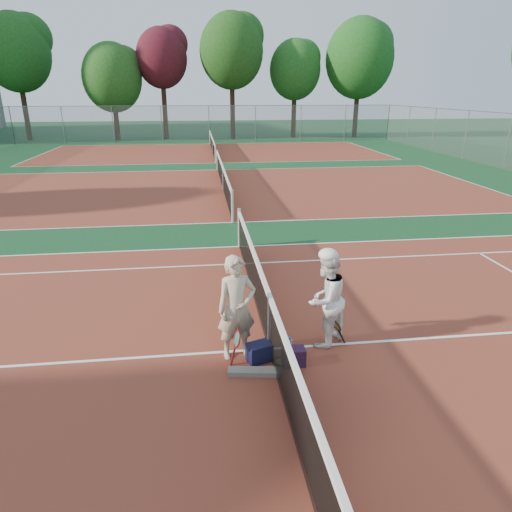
# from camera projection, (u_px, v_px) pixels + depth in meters

# --- Properties ---
(ground) EXTENTS (130.00, 130.00, 0.00)m
(ground) POSITION_uv_depth(u_px,v_px,m) (269.00, 349.00, 7.76)
(ground) COLOR #103B1E
(ground) RESTS_ON ground
(court_main) EXTENTS (23.77, 10.97, 0.01)m
(court_main) POSITION_uv_depth(u_px,v_px,m) (269.00, 349.00, 7.76)
(court_main) COLOR maroon
(court_main) RESTS_ON ground
(court_far_a) EXTENTS (23.77, 10.97, 0.01)m
(court_far_a) POSITION_uv_depth(u_px,v_px,m) (223.00, 190.00, 20.35)
(court_far_a) COLOR maroon
(court_far_a) RESTS_ON ground
(court_far_b) EXTENTS (23.77, 10.97, 0.01)m
(court_far_b) POSITION_uv_depth(u_px,v_px,m) (213.00, 152.00, 32.95)
(court_far_b) COLOR maroon
(court_far_b) RESTS_ON ground
(net_main) EXTENTS (0.10, 10.98, 1.02)m
(net_main) POSITION_uv_depth(u_px,v_px,m) (269.00, 322.00, 7.58)
(net_main) COLOR black
(net_main) RESTS_ON ground
(net_far_a) EXTENTS (0.10, 10.98, 1.02)m
(net_far_a) POSITION_uv_depth(u_px,v_px,m) (223.00, 178.00, 20.18)
(net_far_a) COLOR black
(net_far_a) RESTS_ON ground
(net_far_b) EXTENTS (0.10, 10.98, 1.02)m
(net_far_b) POSITION_uv_depth(u_px,v_px,m) (212.00, 145.00, 32.78)
(net_far_b) COLOR black
(net_far_b) RESTS_ON ground
(fence_back) EXTENTS (32.00, 0.06, 3.00)m
(fence_back) POSITION_uv_depth(u_px,v_px,m) (209.00, 124.00, 38.97)
(fence_back) COLOR slate
(fence_back) RESTS_ON ground
(player_a) EXTENTS (0.71, 0.54, 1.75)m
(player_a) POSITION_uv_depth(u_px,v_px,m) (237.00, 308.00, 7.28)
(player_a) COLOR #BEB093
(player_a) RESTS_ON ground
(player_b) EXTENTS (1.03, 1.01, 1.68)m
(player_b) POSITION_uv_depth(u_px,v_px,m) (326.00, 299.00, 7.66)
(player_b) COLOR white
(player_b) RESTS_ON ground
(racket_red) EXTENTS (0.22, 0.30, 0.59)m
(racket_red) POSITION_uv_depth(u_px,v_px,m) (237.00, 348.00, 7.23)
(racket_red) COLOR maroon
(racket_red) RESTS_ON ground
(racket_black_held) EXTENTS (0.40, 0.37, 0.54)m
(racket_black_held) POSITION_uv_depth(u_px,v_px,m) (335.00, 333.00, 7.75)
(racket_black_held) COLOR black
(racket_black_held) RESTS_ON ground
(racket_spare) EXTENTS (0.54, 0.65, 0.03)m
(racket_spare) POSITION_uv_depth(u_px,v_px,m) (282.00, 362.00, 7.36)
(racket_spare) COLOR black
(racket_spare) RESTS_ON ground
(sports_bag_navy) EXTENTS (0.46, 0.38, 0.31)m
(sports_bag_navy) POSITION_uv_depth(u_px,v_px,m) (259.00, 352.00, 7.38)
(sports_bag_navy) COLOR black
(sports_bag_navy) RESTS_ON ground
(sports_bag_purple) EXTENTS (0.36, 0.25, 0.29)m
(sports_bag_purple) POSITION_uv_depth(u_px,v_px,m) (294.00, 356.00, 7.28)
(sports_bag_purple) COLOR #270F2A
(sports_bag_purple) RESTS_ON ground
(net_cover_canvas) EXTENTS (0.84, 0.31, 0.09)m
(net_cover_canvas) POSITION_uv_depth(u_px,v_px,m) (254.00, 372.00, 7.05)
(net_cover_canvas) COLOR #635D59
(net_cover_canvas) RESTS_ON ground
(water_bottle) EXTENTS (0.09, 0.09, 0.30)m
(water_bottle) POSITION_uv_depth(u_px,v_px,m) (289.00, 347.00, 7.53)
(water_bottle) COLOR #AABCD7
(water_bottle) RESTS_ON ground
(tree_back_0) EXTENTS (5.65, 5.65, 10.48)m
(tree_back_0) POSITION_uv_depth(u_px,v_px,m) (16.00, 53.00, 38.77)
(tree_back_0) COLOR #382314
(tree_back_0) RESTS_ON ground
(tree_back_1) EXTENTS (5.07, 5.07, 8.16)m
(tree_back_1) POSITION_uv_depth(u_px,v_px,m) (112.00, 78.00, 39.46)
(tree_back_1) COLOR #382314
(tree_back_1) RESTS_ON ground
(tree_back_maroon) EXTENTS (4.46, 4.46, 9.45)m
(tree_back_maroon) POSITION_uv_depth(u_px,v_px,m) (162.00, 59.00, 39.92)
(tree_back_maroon) COLOR #382314
(tree_back_maroon) RESTS_ON ground
(tree_back_3) EXTENTS (5.56, 5.56, 10.63)m
(tree_back_3) POSITION_uv_depth(u_px,v_px,m) (232.00, 51.00, 39.66)
(tree_back_3) COLOR #382314
(tree_back_3) RESTS_ON ground
(tree_back_4) EXTENTS (4.64, 4.64, 8.65)m
(tree_back_4) POSITION_uv_depth(u_px,v_px,m) (295.00, 70.00, 41.52)
(tree_back_4) COLOR #382314
(tree_back_4) RESTS_ON ground
(tree_back_5) EXTENTS (6.15, 6.15, 10.47)m
(tree_back_5) POSITION_uv_depth(u_px,v_px,m) (360.00, 59.00, 41.41)
(tree_back_5) COLOR #382314
(tree_back_5) RESTS_ON ground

